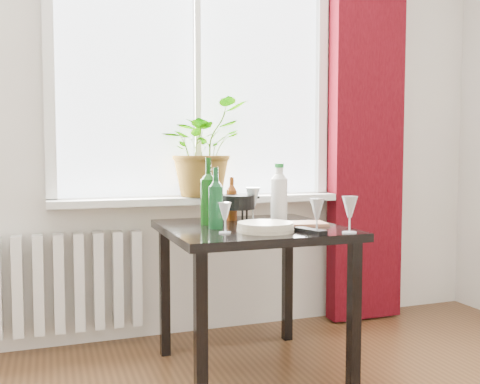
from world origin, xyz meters
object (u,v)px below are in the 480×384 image
object	(u,v)px
bottle_amber	(232,198)
wineglass_front_left	(225,217)
plate_stack	(265,227)
table	(252,244)
radiator	(69,283)
potted_plant	(202,148)
wine_bottle_left	(216,198)
wineglass_back_center	(253,204)
cleaning_bottle	(279,191)
wineglass_back_left	(207,203)
fondue_pot	(237,208)
wine_bottle_right	(208,191)
tv_remote	(310,231)
cutting_board	(301,224)
wineglass_front_right	(317,216)
wineglass_far_right	(350,214)

from	to	relation	value
bottle_amber	wineglass_front_left	world-z (taller)	bottle_amber
bottle_amber	plate_stack	world-z (taller)	bottle_amber
plate_stack	table	bearing A→B (deg)	86.52
radiator	potted_plant	xyz separation A→B (m)	(0.77, -0.03, 0.75)
bottle_amber	wineglass_front_left	distance (m)	0.48
wine_bottle_left	wineglass_back_center	bearing A→B (deg)	37.15
cleaning_bottle	bottle_amber	bearing A→B (deg)	161.72
cleaning_bottle	wineglass_back_left	bearing A→B (deg)	149.03
wine_bottle_left	fondue_pot	world-z (taller)	wine_bottle_left
wineglass_front_left	wineglass_back_left	bearing A→B (deg)	82.10
potted_plant	wine_bottle_right	distance (m)	0.54
table	wineglass_front_left	distance (m)	0.32
radiator	wine_bottle_right	xyz separation A→B (m)	(0.66, -0.51, 0.53)
table	cleaning_bottle	xyz separation A→B (m)	(0.22, 0.17, 0.25)
tv_remote	cutting_board	size ratio (longest dim) A/B	0.70
bottle_amber	fondue_pot	size ratio (longest dim) A/B	1.14
cutting_board	wineglass_back_left	bearing A→B (deg)	130.76
radiator	tv_remote	xyz separation A→B (m)	(1.01, -0.94, 0.37)
wineglass_front_left	cutting_board	bearing A→B (deg)	17.40
wineglass_back_center	wineglass_front_left	size ratio (longest dim) A/B	1.30
radiator	potted_plant	distance (m)	1.07
table	bottle_amber	distance (m)	0.33
plate_stack	cutting_board	distance (m)	0.30
cleaning_bottle	cutting_board	distance (m)	0.27
wine_bottle_right	plate_stack	xyz separation A→B (m)	(0.17, -0.33, -0.15)
table	potted_plant	xyz separation A→B (m)	(-0.08, 0.60, 0.49)
potted_plant	cleaning_bottle	distance (m)	0.58
cleaning_bottle	radiator	bearing A→B (deg)	156.62
wine_bottle_left	wineglass_front_right	bearing A→B (deg)	-38.76
wineglass_front_left	fondue_pot	size ratio (longest dim) A/B	0.68
tv_remote	wineglass_front_right	bearing A→B (deg)	-61.34
table	wineglass_back_left	xyz separation A→B (m)	(-0.12, 0.37, 0.18)
wineglass_front_left	potted_plant	bearing A→B (deg)	81.59
potted_plant	wine_bottle_left	distance (m)	0.69
potted_plant	wineglass_front_left	distance (m)	0.87
bottle_amber	wineglass_far_right	size ratio (longest dim) A/B	1.38
fondue_pot	cutting_board	bearing A→B (deg)	-45.04
wine_bottle_right	wine_bottle_left	bearing A→B (deg)	-93.15
wine_bottle_left	fondue_pot	bearing A→B (deg)	48.18
table	tv_remote	size ratio (longest dim) A/B	4.88
cleaning_bottle	fondue_pot	bearing A→B (deg)	178.80
wine_bottle_right	cleaning_bottle	distance (m)	0.41
wineglass_front_left	fondue_pot	bearing A→B (deg)	62.70
bottle_amber	wineglass_front_left	bearing A→B (deg)	-112.52
wine_bottle_left	radiator	bearing A→B (deg)	134.78
radiator	cutting_board	distance (m)	1.34
wineglass_back_center	tv_remote	world-z (taller)	wineglass_back_center
radiator	wine_bottle_left	bearing A→B (deg)	-45.22
radiator	wineglass_back_left	size ratio (longest dim) A/B	4.70
radiator	wineglass_front_right	distance (m)	1.48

